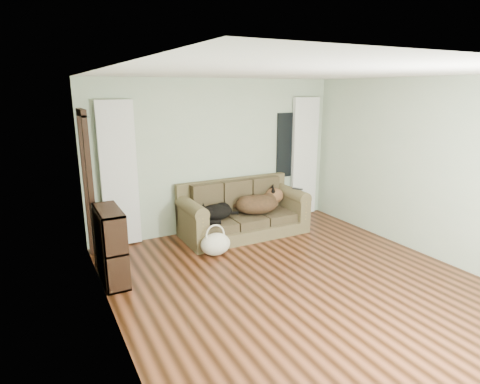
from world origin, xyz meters
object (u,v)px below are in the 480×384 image
tote_bag (215,245)px  bookshelf (111,245)px  dog_shepherd (259,205)px  dog_black_lab (214,212)px  sofa (244,209)px

tote_bag → bookshelf: 1.57m
dog_shepherd → bookshelf: 2.71m
dog_black_lab → dog_shepherd: dog_shepherd is taller
tote_bag → bookshelf: bookshelf is taller
dog_black_lab → bookshelf: bearing=-163.9°
dog_shepherd → bookshelf: bookshelf is taller
sofa → tote_bag: size_ratio=4.56×
sofa → tote_bag: sofa is taller
sofa → dog_black_lab: sofa is taller
bookshelf → dog_black_lab: bearing=24.1°
sofa → dog_shepherd: 0.29m
bookshelf → dog_shepherd: bearing=17.6°
tote_bag → bookshelf: (-1.53, -0.14, 0.34)m
dog_black_lab → bookshelf: 1.90m
dog_black_lab → dog_shepherd: size_ratio=0.75×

